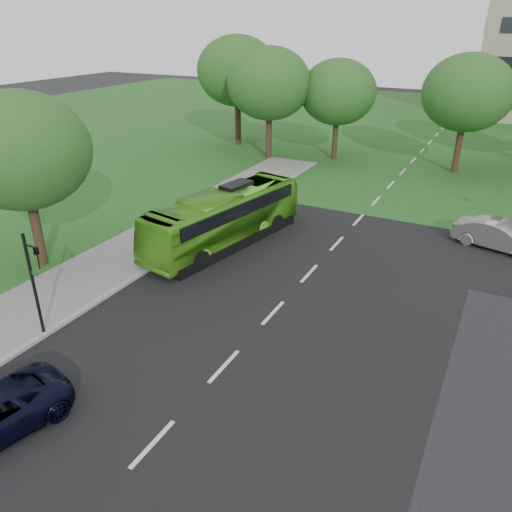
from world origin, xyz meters
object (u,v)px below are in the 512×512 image
at_px(tree_park_b, 338,92).
at_px(bus, 224,218).
at_px(tree_park_f, 237,71).
at_px(tree_park_c, 468,93).
at_px(tree_park_a, 269,84).
at_px(traffic_light, 35,279).
at_px(tree_side_near, 21,151).
at_px(sedan, 499,235).

relative_size(tree_park_b, bus, 0.79).
bearing_deg(bus, tree_park_b, 103.15).
bearing_deg(tree_park_f, tree_park_b, -5.27).
xyz_separation_m(tree_park_c, bus, (-9.16, -20.48, -4.63)).
relative_size(tree_park_a, tree_park_b, 1.11).
relative_size(tree_park_f, bus, 0.95).
bearing_deg(traffic_light, tree_park_c, 65.51).
height_order(tree_park_c, tree_park_f, tree_park_f).
height_order(tree_park_f, tree_side_near, tree_park_f).
xyz_separation_m(tree_park_b, sedan, (14.13, -14.09, -4.84)).
distance_m(tree_park_c, sedan, 15.91).
bearing_deg(sedan, tree_park_b, 58.97).
distance_m(tree_park_b, tree_park_f, 10.26).
bearing_deg(tree_side_near, tree_park_c, 59.39).
relative_size(tree_park_b, tree_park_f, 0.83).
bearing_deg(tree_park_f, tree_park_c, -1.75).
bearing_deg(tree_park_b, tree_park_a, -152.20).
relative_size(tree_side_near, traffic_light, 1.96).
xyz_separation_m(tree_park_c, tree_park_f, (-20.17, 0.62, 0.67)).
relative_size(tree_park_c, traffic_light, 2.10).
relative_size(tree_park_f, sedan, 2.18).
height_order(tree_park_b, tree_side_near, tree_side_near).
bearing_deg(tree_park_b, tree_side_near, -102.53).
height_order(tree_park_a, tree_park_c, tree_park_a).
distance_m(bus, traffic_light, 11.02).
distance_m(tree_park_a, tree_park_f, 6.25).
bearing_deg(tree_park_f, bus, -62.43).
bearing_deg(bus, traffic_light, -87.49).
bearing_deg(tree_park_c, sedan, -74.07).
relative_size(tree_park_a, tree_park_c, 1.03).
height_order(tree_park_c, tree_side_near, tree_park_c).
distance_m(tree_park_f, tree_side_near, 27.87).
bearing_deg(tree_park_a, bus, -71.23).
relative_size(tree_park_a, tree_park_f, 0.93).
bearing_deg(tree_park_b, tree_park_c, 1.84).
bearing_deg(tree_park_b, sedan, -44.92).
height_order(sedan, traffic_light, traffic_light).
relative_size(tree_park_b, traffic_light, 1.94).
distance_m(tree_park_b, tree_park_c, 10.03).
xyz_separation_m(tree_park_b, tree_side_near, (-5.91, -26.59, 0.10)).
distance_m(tree_park_a, sedan, 23.01).
relative_size(tree_park_b, tree_park_c, 0.92).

